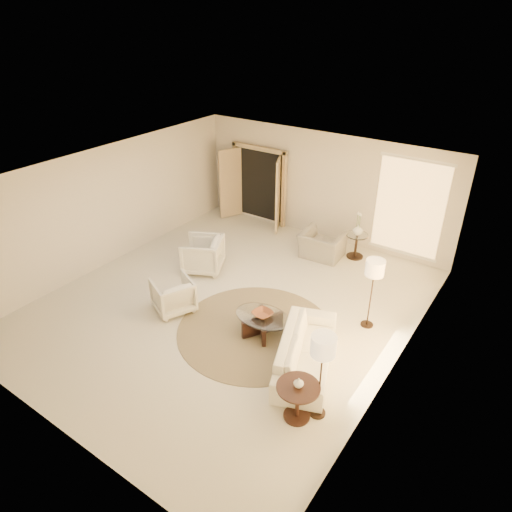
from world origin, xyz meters
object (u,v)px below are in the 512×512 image
Objects in this scene: side_table at (356,243)px; coffee_table at (262,322)px; armchair_left at (202,253)px; end_vase at (299,383)px; sofa at (306,350)px; side_vase at (358,230)px; end_table at (298,396)px; bowl at (263,314)px; accent_chair at (322,241)px; floor_lamp_near at (375,271)px; armchair_right at (173,293)px; floor_lamp_far at (323,349)px.

coffee_table is at bearing -93.30° from side_table.
end_vase is at bearing 31.40° from armchair_left.
side_table is at bearing -8.37° from sofa.
armchair_left is 3.41× the size of side_vase.
side_vase is (-1.34, 5.20, 0.05)m from end_vase.
sofa reaches higher than end_table.
end_table is 5.37m from side_vase.
side_table is 0.37m from side_vase.
end_table is (0.46, -1.09, 0.11)m from sofa.
end_table is 2.08m from bowl.
side_vase is at bearing 104.41° from end_table.
accent_chair reaches higher than end_vase.
end_table reaches higher than coffee_table.
accent_chair reaches higher than end_table.
floor_lamp_near is 5.54× the size of side_vase.
accent_chair is 2.93m from floor_lamp_near.
armchair_right is at bearing 164.01° from end_table.
side_table is at bearing 104.41° from end_vase.
bowl is at bearing -93.30° from side_vase.
armchair_right is 0.77× the size of accent_chair.
sofa is at bearing 128.81° from floor_lamp_far.
accent_chair is at bearing 113.26° from end_table.
side_table is (2.16, 4.19, -0.01)m from armchair_right.
floor_lamp_near is 2.82m from side_vase.
armchair_right is at bearing 71.23° from sofa.
side_table is at bearing -116.57° from side_vase.
end_table is 0.27m from end_vase.
floor_lamp_far is at bearing -32.67° from coffee_table.
floor_lamp_near reaches higher than end_table.
bowl is (0.47, -3.34, 0.01)m from accent_chair.
end_vase is 0.60× the size of side_vase.
sofa is at bearing -77.93° from side_vase.
accent_chair is at bearing 2.97° from sofa.
side_table is at bearing 107.53° from floor_lamp_far.
floor_lamp_far is 5.23m from side_vase.
floor_lamp_near is at bearing 90.09° from end_table.
armchair_left is 0.88× the size of accent_chair.
end_vase reaches higher than bowl.
end_vase reaches higher than side_table.
floor_lamp_far reaches higher than coffee_table.
coffee_table is 4.43× the size of side_vase.
coffee_table is 7.36× the size of end_vase.
floor_lamp_far is at bearing 44.86° from end_vase.
end_vase is (0.00, -2.76, -0.54)m from floor_lamp_near.
side_table is at bearing 107.87° from armchair_left.
floor_lamp_near is 2.22m from bowl.
sofa reaches higher than bowl.
end_table is 1.06× the size of side_table.
armchair_right is at bearing -153.30° from floor_lamp_near.
side_table is (0.22, 3.82, 0.12)m from coffee_table.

